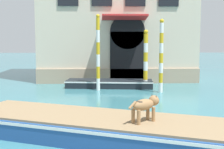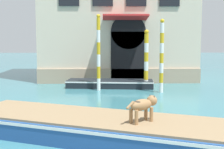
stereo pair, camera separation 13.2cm
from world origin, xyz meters
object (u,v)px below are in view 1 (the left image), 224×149
at_px(mooring_pole_2, 161,56).
at_px(dog_on_deck, 146,105).
at_px(boat_moored_near_palazzo, 109,83).
at_px(mooring_pole_1, 146,59).
at_px(mooring_pole_0, 98,52).
at_px(boat_foreground, 105,127).

bearing_deg(mooring_pole_2, dog_on_deck, -103.88).
bearing_deg(boat_moored_near_palazzo, mooring_pole_1, -9.51).
bearing_deg(mooring_pole_2, mooring_pole_0, 166.41).
distance_m(boat_moored_near_palazzo, mooring_pole_2, 3.66).
relative_size(mooring_pole_0, mooring_pole_1, 1.24).
xyz_separation_m(boat_foreground, boat_moored_near_palazzo, (0.41, 9.36, -0.10)).
height_order(boat_foreground, mooring_pole_1, mooring_pole_1).
bearing_deg(dog_on_deck, boat_moored_near_palazzo, 57.53).
relative_size(boat_foreground, dog_on_deck, 9.97).
distance_m(boat_foreground, dog_on_deck, 1.42).
bearing_deg(boat_foreground, mooring_pole_2, 89.99).
distance_m(mooring_pole_0, mooring_pole_1, 2.75).
height_order(dog_on_deck, mooring_pole_2, mooring_pole_2).
distance_m(dog_on_deck, boat_moored_near_palazzo, 9.96).
distance_m(boat_foreground, mooring_pole_1, 9.22).
height_order(dog_on_deck, boat_moored_near_palazzo, dog_on_deck).
distance_m(boat_foreground, mooring_pole_2, 8.28).
bearing_deg(boat_foreground, mooring_pole_1, 96.66).
xyz_separation_m(dog_on_deck, boat_moored_near_palazzo, (-0.66, 9.90, -0.85)).
height_order(mooring_pole_0, mooring_pole_1, mooring_pole_0).
bearing_deg(dog_on_deck, mooring_pole_2, 39.82).
distance_m(boat_moored_near_palazzo, mooring_pole_0, 2.23).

